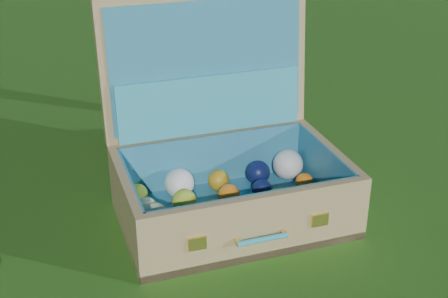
% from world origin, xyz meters
% --- Properties ---
extents(ground, '(60.00, 60.00, 0.00)m').
position_xyz_m(ground, '(0.00, 0.00, 0.00)').
color(ground, '#215114').
rests_on(ground, ground).
extents(suitcase, '(0.56, 0.46, 0.52)m').
position_xyz_m(suitcase, '(0.17, 0.24, 0.15)').
color(suitcase, tan).
rests_on(suitcase, ground).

